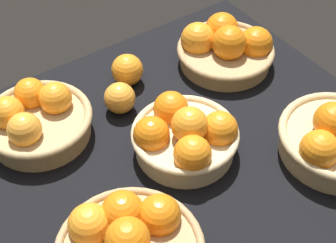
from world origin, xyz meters
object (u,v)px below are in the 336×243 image
loose_orange_front_gap (120,98)px  loose_orange_back_gap (127,70)px  basket_near_right (36,119)px  basket_near_left (226,47)px  basket_center (185,136)px

loose_orange_front_gap → loose_orange_back_gap: (-6.18, -6.97, 0.22)cm
basket_near_right → basket_near_left: (-47.70, 3.15, -0.16)cm
basket_center → loose_orange_front_gap: basket_center is taller
basket_near_right → basket_near_left: size_ratio=0.96×
basket_center → basket_near_left: 31.28cm
basket_near_right → loose_orange_front_gap: 18.19cm
basket_center → loose_orange_back_gap: 24.91cm
basket_near_right → loose_orange_back_gap: 24.24cm
basket_near_left → loose_orange_front_gap: 29.88cm
basket_center → loose_orange_back_gap: size_ratio=2.93×
basket_near_right → loose_orange_front_gap: size_ratio=3.25×
loose_orange_front_gap → loose_orange_back_gap: 9.32cm
loose_orange_front_gap → basket_near_right: bearing=-11.4°
basket_near_right → loose_orange_front_gap: (-17.82, 3.58, -0.76)cm
loose_orange_back_gap → basket_near_left: bearing=164.6°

